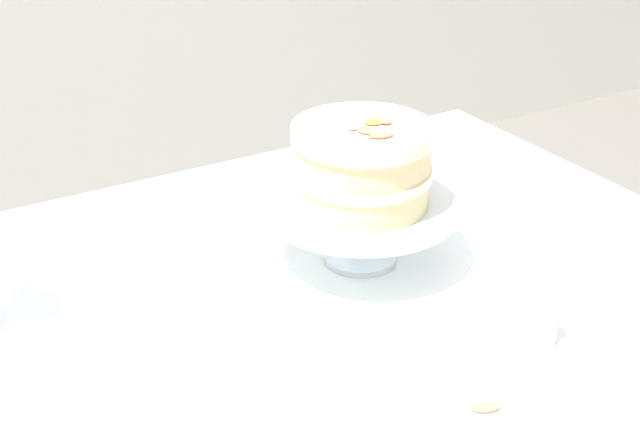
{
  "coord_description": "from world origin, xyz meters",
  "views": [
    {
      "loc": [
        -0.51,
        -0.95,
        1.42
      ],
      "look_at": [
        0.06,
        0.01,
        0.86
      ],
      "focal_mm": 50.78,
      "sensor_mm": 36.0,
      "label": 1
    }
  ],
  "objects_px": {
    "layer_cake": "(362,165)",
    "cake_stand": "(361,213)",
    "teacup": "(531,325)",
    "dining_table": "(296,363)"
  },
  "relations": [
    {
      "from": "dining_table",
      "to": "cake_stand",
      "type": "distance_m",
      "value": 0.24
    },
    {
      "from": "cake_stand",
      "to": "teacup",
      "type": "xyz_separation_m",
      "value": [
        0.08,
        -0.29,
        -0.06
      ]
    },
    {
      "from": "cake_stand",
      "to": "layer_cake",
      "type": "bearing_deg",
      "value": -59.02
    },
    {
      "from": "layer_cake",
      "to": "teacup",
      "type": "height_order",
      "value": "layer_cake"
    },
    {
      "from": "layer_cake",
      "to": "cake_stand",
      "type": "bearing_deg",
      "value": 120.98
    },
    {
      "from": "teacup",
      "to": "layer_cake",
      "type": "bearing_deg",
      "value": 104.67
    },
    {
      "from": "cake_stand",
      "to": "teacup",
      "type": "height_order",
      "value": "cake_stand"
    },
    {
      "from": "dining_table",
      "to": "layer_cake",
      "type": "relative_size",
      "value": 6.76
    },
    {
      "from": "cake_stand",
      "to": "teacup",
      "type": "distance_m",
      "value": 0.31
    },
    {
      "from": "cake_stand",
      "to": "layer_cake",
      "type": "height_order",
      "value": "layer_cake"
    }
  ]
}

